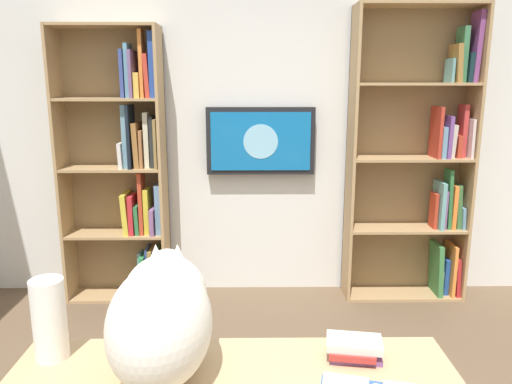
# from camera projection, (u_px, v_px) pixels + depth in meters

# --- Properties ---
(wall_back) EXTENTS (4.52, 0.06, 2.70)m
(wall_back) POSITION_uv_depth(u_px,v_px,m) (261.00, 123.00, 3.80)
(wall_back) COLOR silver
(wall_back) RESTS_ON ground
(bookshelf_left) EXTENTS (0.91, 0.28, 2.20)m
(bookshelf_left) POSITION_uv_depth(u_px,v_px,m) (423.00, 162.00, 3.71)
(bookshelf_left) COLOR tan
(bookshelf_left) RESTS_ON ground
(bookshelf_right) EXTENTS (0.77, 0.28, 2.05)m
(bookshelf_right) POSITION_uv_depth(u_px,v_px,m) (127.00, 171.00, 3.69)
(bookshelf_right) COLOR tan
(bookshelf_right) RESTS_ON ground
(wall_mounted_tv) EXTENTS (0.82, 0.07, 0.51)m
(wall_mounted_tv) POSITION_uv_depth(u_px,v_px,m) (261.00, 141.00, 3.74)
(wall_mounted_tv) COLOR black
(cat) EXTENTS (0.33, 0.59, 0.39)m
(cat) POSITION_uv_depth(u_px,v_px,m) (162.00, 315.00, 1.53)
(cat) COLOR silver
(cat) RESTS_ON desk
(paper_towel_roll) EXTENTS (0.11, 0.11, 0.28)m
(paper_towel_roll) POSITION_uv_depth(u_px,v_px,m) (49.00, 319.00, 1.63)
(paper_towel_roll) COLOR white
(paper_towel_roll) RESTS_ON desk
(desk_book_stack) EXTENTS (0.20, 0.15, 0.07)m
(desk_book_stack) POSITION_uv_depth(u_px,v_px,m) (354.00, 348.00, 1.65)
(desk_book_stack) COLOR #7A4C84
(desk_book_stack) RESTS_ON desk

